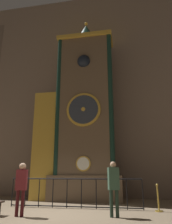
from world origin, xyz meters
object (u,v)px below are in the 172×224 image
object	(u,v)px
clock_tower	(79,117)
visitor_near	(21,183)
visitor_far	(114,183)
stanchion_post	(158,203)

from	to	relation	value
clock_tower	visitor_near	distance (m)	5.59
visitor_near	clock_tower	bearing A→B (deg)	66.02
clock_tower	visitor_far	size ratio (longest dim) A/B	6.14
clock_tower	stanchion_post	world-z (taller)	clock_tower
clock_tower	visitor_far	distance (m)	5.54
visitor_near	visitor_far	distance (m)	3.02
clock_tower	visitor_near	world-z (taller)	clock_tower
clock_tower	visitor_far	xyz separation A→B (m)	(2.01, -3.97, -3.29)
stanchion_post	clock_tower	bearing A→B (deg)	143.52
visitor_far	stanchion_post	distance (m)	2.16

